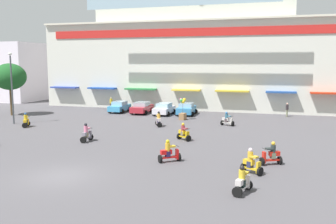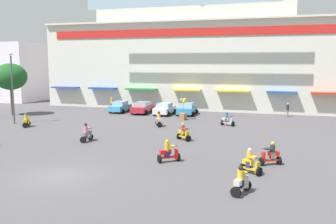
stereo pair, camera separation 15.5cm
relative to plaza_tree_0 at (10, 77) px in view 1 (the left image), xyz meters
name	(u,v)px [view 1 (the left image)]	position (x,y,z in m)	size (l,w,h in m)	color
ground_plane	(141,134)	(19.43, -6.68, -4.71)	(128.00, 128.00, 0.00)	#504D52
colonial_building	(195,45)	(19.43, 15.81, 4.29)	(42.34, 15.15, 20.53)	silver
flank_building_left	(11,72)	(-12.50, 15.43, 0.11)	(10.40, 8.94, 9.64)	white
plaza_tree_0	(10,77)	(0.00, 0.00, 0.00)	(4.00, 3.74, 6.34)	brown
parked_car_0	(120,107)	(11.55, 6.35, -3.99)	(2.31, 3.81, 1.44)	#3D97CD
parked_car_1	(142,107)	(14.69, 6.26, -3.97)	(2.51, 4.49, 1.46)	#AB2430
parked_car_2	(164,109)	(17.78, 5.81, -3.98)	(2.42, 4.04, 1.46)	silver
parked_car_3	(186,109)	(20.47, 6.45, -3.96)	(2.56, 4.07, 1.48)	#3A87C2
scooter_rider_0	(227,120)	(26.34, 0.07, -4.12)	(1.44, 0.94, 1.45)	black
scooter_rider_1	(251,163)	(29.86, -16.05, -4.09)	(1.38, 1.10, 1.53)	black
scooter_rider_2	(159,120)	(19.73, -2.39, -4.07)	(1.07, 1.44, 1.57)	black
scooter_rider_3	(271,155)	(30.94, -13.78, -4.08)	(1.44, 1.10, 1.51)	black
scooter_rider_4	(26,121)	(7.05, -6.51, -4.11)	(1.03, 1.43, 1.49)	black
scooter_rider_5	(243,182)	(29.66, -19.55, -4.11)	(0.94, 1.54, 1.47)	black
scooter_rider_6	(169,153)	(24.52, -14.96, -4.10)	(1.47, 1.30, 1.50)	black
scooter_rider_8	(184,133)	(23.80, -8.18, -4.10)	(1.36, 1.20, 1.47)	black
scooter_rider_9	(87,134)	(16.26, -10.90, -4.08)	(0.59, 1.48, 1.55)	black
pedestrian_0	(287,109)	(32.36, 8.32, -3.75)	(0.34, 0.34, 1.67)	#707456
pedestrian_1	(111,103)	(9.34, 8.51, -3.76)	(0.53, 0.53, 1.70)	#4C4338
streetlamp_near	(12,83)	(4.54, -5.23, -0.40)	(0.40, 0.40, 7.47)	#474C51
balloon_vendor_cart	(183,110)	(20.99, 2.57, -3.57)	(0.78, 0.97, 2.48)	#946D47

